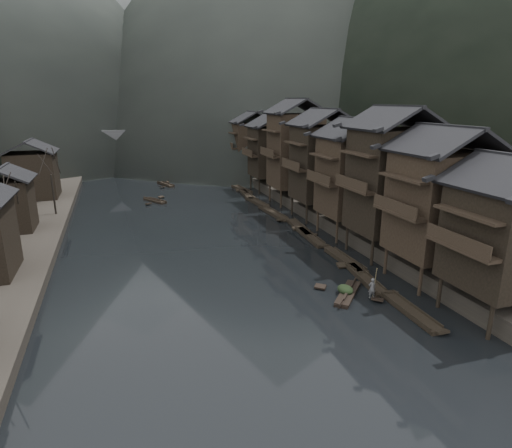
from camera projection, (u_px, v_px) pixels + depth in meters
name	position (u px, v px, depth m)	size (l,w,h in m)	color
water	(241.00, 302.00, 33.87)	(300.00, 300.00, 0.00)	black
right_bank	(360.00, 179.00, 80.56)	(40.00, 200.00, 1.80)	#2D2823
stilt_houses	(328.00, 154.00, 54.30)	(9.00, 67.60, 15.81)	black
bare_trees	(11.00, 212.00, 35.15)	(3.77, 45.24, 7.53)	black
moored_sampans	(289.00, 224.00, 54.47)	(2.66, 54.43, 0.47)	black
midriver_boats	(161.00, 191.00, 73.52)	(6.23, 18.11, 0.44)	black
stone_bridge	(153.00, 146.00, 98.08)	(40.00, 6.00, 9.00)	#4C4C4F
hero_sampan	(348.00, 293.00, 35.00)	(4.35, 4.64, 0.44)	black
cargo_heap	(345.00, 286.00, 34.95)	(1.20, 1.57, 0.72)	black
boatman	(372.00, 285.00, 33.79)	(0.63, 0.41, 1.73)	#575759
bamboo_pole	(377.00, 253.00, 33.08)	(0.06, 0.06, 4.27)	#8C7A51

